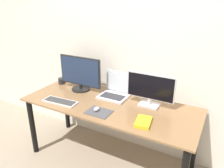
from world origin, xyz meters
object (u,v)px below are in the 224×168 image
Objects in this scene: keyboard at (60,102)px; mouse at (97,109)px; monitor_left at (80,74)px; monitor_right at (150,89)px; mug at (62,81)px; laptop at (116,90)px; book at (143,122)px.

keyboard is 5.24× the size of mouse.
monitor_left reaches higher than keyboard.
monitor_left is 0.87m from monitor_right.
monitor_left is 1.10× the size of monitor_right.
keyboard is 0.45m from mouse.
mug is at bearing 128.82° from keyboard.
monitor_left is 0.38m from mug.
keyboard is 4.59× the size of mug.
monitor_right is 1.27× the size of keyboard.
mouse is (0.45, -0.36, -0.18)m from monitor_left.
laptop reaches higher than mug.
monitor_right reaches higher than mug.
keyboard is 0.93m from book.
book is at bearing -78.72° from monitor_right.
monitor_left is at bearing -6.87° from mug.
monitor_right is (0.87, 0.00, -0.02)m from monitor_left.
book is at bearing -20.42° from monitor_left.
monitor_right is 2.31× the size of book.
monitor_right is 0.44m from laptop.
monitor_right is 0.39m from book.
mug is (-1.27, 0.39, 0.02)m from book.
mouse is 0.49m from book.
book is (0.93, 0.04, 0.01)m from keyboard.
mug is at bearing 178.08° from monitor_right.
monitor_left is 1.02m from book.
mug is at bearing 173.13° from monitor_left.
monitor_left is 0.47m from laptop.
monitor_left is at bearing -180.00° from monitor_right.
laptop is 0.78m from mug.
mouse is at bearing -26.85° from mug.
laptop is 1.47× the size of book.
keyboard is at bearing -135.22° from laptop.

